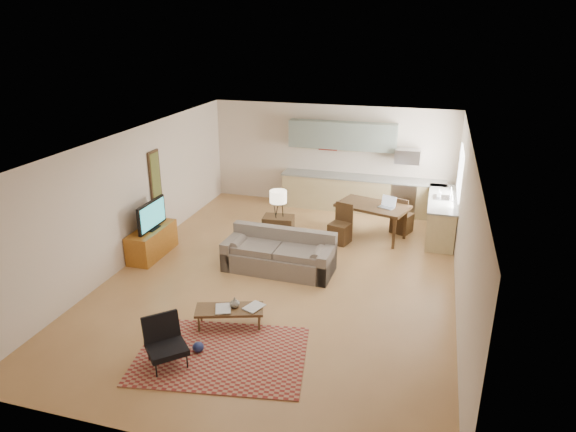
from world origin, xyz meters
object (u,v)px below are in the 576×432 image
(coffee_table, at_px, (230,317))
(armchair, at_px, (166,344))
(tv_credenza, at_px, (152,242))
(console_table, at_px, (278,233))
(sofa, at_px, (279,252))
(dining_table, at_px, (372,221))

(coffee_table, xyz_separation_m, armchair, (-0.48, -1.20, 0.19))
(tv_credenza, xyz_separation_m, console_table, (2.50, 1.06, 0.07))
(tv_credenza, distance_m, console_table, 2.72)
(sofa, xyz_separation_m, coffee_table, (-0.18, -2.18, -0.23))
(console_table, bearing_deg, dining_table, 27.07)
(sofa, relative_size, dining_table, 1.45)
(sofa, distance_m, armchair, 3.44)
(sofa, distance_m, coffee_table, 2.19)
(armchair, relative_size, dining_table, 0.45)
(coffee_table, xyz_separation_m, console_table, (-0.14, 3.18, 0.21))
(armchair, xyz_separation_m, console_table, (0.35, 4.38, 0.02))
(sofa, distance_m, tv_credenza, 2.81)
(coffee_table, height_order, armchair, armchair)
(sofa, distance_m, console_table, 1.05)
(console_table, xyz_separation_m, dining_table, (1.88, 1.23, 0.02))
(armchair, bearing_deg, dining_table, 24.40)
(sofa, relative_size, console_table, 3.00)
(sofa, height_order, tv_credenza, sofa)
(coffee_table, bearing_deg, tv_credenza, 122.90)
(tv_credenza, height_order, console_table, console_table)
(sofa, xyz_separation_m, tv_credenza, (-2.81, -0.06, -0.09))
(sofa, bearing_deg, dining_table, 57.13)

